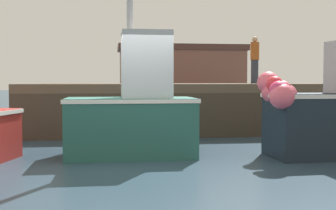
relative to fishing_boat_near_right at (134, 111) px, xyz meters
name	(u,v)px	position (x,y,z in m)	size (l,w,h in m)	color
ground	(134,163)	(-0.02, -0.53, -1.01)	(120.00, 160.00, 0.10)	#283D4C
pier	(207,90)	(3.00, 6.34, 0.30)	(12.27, 8.14, 1.51)	brown
fishing_boat_near_right	(134,111)	(0.00, 0.00, 0.00)	(2.72, 1.46, 5.51)	#23564C
dockworker	(255,60)	(5.21, 7.67, 1.48)	(0.34, 0.34, 1.85)	#2D3342
warehouse	(181,73)	(5.90, 29.57, 1.44)	(11.08, 4.42, 4.77)	brown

